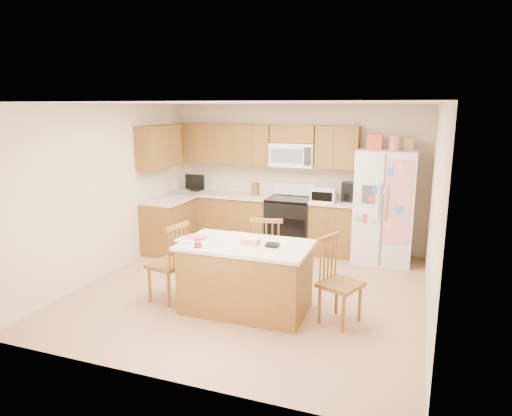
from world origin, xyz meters
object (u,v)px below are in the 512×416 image
at_px(island, 246,277).
at_px(windsor_chair_back, 267,255).
at_px(windsor_chair_left, 169,264).
at_px(stove, 290,223).
at_px(windsor_chair_right, 339,283).
at_px(refrigerator, 385,205).

bearing_deg(island, windsor_chair_back, 85.83).
bearing_deg(windsor_chair_back, windsor_chair_left, -145.09).
bearing_deg(windsor_chair_back, stove, 96.32).
height_order(stove, windsor_chair_right, stove).
height_order(island, windsor_chair_right, windsor_chair_right).
relative_size(stove, windsor_chair_right, 1.10).
distance_m(stove, windsor_chair_left, 2.74).
bearing_deg(refrigerator, island, -119.70).
distance_m(refrigerator, windsor_chair_back, 2.29).
bearing_deg(island, refrigerator, 60.30).
xyz_separation_m(windsor_chair_back, windsor_chair_right, (1.07, -0.64, -0.01)).
xyz_separation_m(island, windsor_chair_back, (0.05, 0.69, 0.06)).
height_order(stove, windsor_chair_back, stove).
bearing_deg(windsor_chair_left, windsor_chair_back, 34.91).
height_order(island, windsor_chair_left, windsor_chair_left).
bearing_deg(stove, refrigerator, -2.30).
relative_size(stove, refrigerator, 0.55).
distance_m(island, windsor_chair_right, 1.12).
bearing_deg(windsor_chair_left, windsor_chair_right, 2.93).
bearing_deg(windsor_chair_left, island, 3.32).
bearing_deg(stove, windsor_chair_left, -108.43).
relative_size(refrigerator, island, 1.25).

